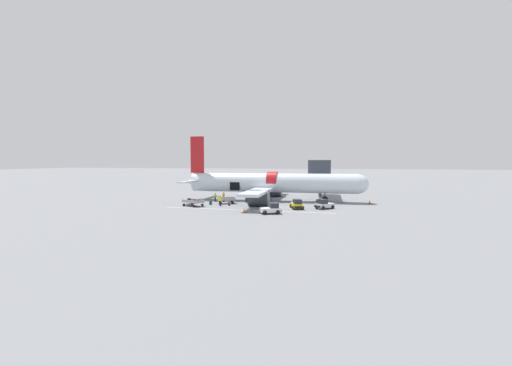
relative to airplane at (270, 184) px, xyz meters
The scene contains 17 objects.
ground_plane 7.71m from the airplane, 80.06° to the right, with size 500.00×500.00×0.00m, color slate.
apron_marking_line 11.91m from the airplane, 97.20° to the right, with size 24.42×1.30×0.01m.
jet_bridge_stub 11.38m from the airplane, 42.06° to the left, with size 3.81×13.79×6.97m.
airplane is the anchor object (origin of this frame).
baggage_tug_lead 10.46m from the airplane, 57.85° to the right, with size 2.28×3.42×1.41m.
baggage_tug_mid 14.36m from the airplane, 79.50° to the right, with size 2.97×2.53×1.41m.
baggage_tug_rear 12.36m from the airplane, 40.53° to the right, with size 2.91×2.83×1.39m.
baggage_cart_loading 8.28m from the airplane, 139.35° to the right, with size 3.66×2.58×1.08m.
baggage_cart_queued 13.81m from the airplane, 138.16° to the right, with size 4.12×2.92×1.14m.
ground_crew_loader_a 8.12m from the airplane, 157.46° to the right, with size 0.48×0.57×1.65m.
ground_crew_loader_b 9.49m from the airplane, 163.07° to the right, with size 0.37×0.53×1.54m.
ground_crew_driver 10.34m from the airplane, 128.23° to the right, with size 0.54×0.36×1.57m.
ground_crew_supervisor 4.98m from the airplane, 139.01° to the right, with size 0.54×0.47×1.58m.
suitcase_on_tarmac_upright 9.33m from the airplane, 123.97° to the right, with size 0.36×0.25×0.61m.
suitcase_on_tarmac_spare 11.03m from the airplane, 139.58° to the right, with size 0.49×0.38×0.61m.
safety_cone_nose 16.51m from the airplane, ahead, with size 0.51×0.51×0.70m.
safety_cone_engine_left 14.03m from the airplane, 94.37° to the right, with size 0.46×0.46×0.63m.
Camera 1 is at (8.51, -50.28, 6.82)m, focal length 24.00 mm.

